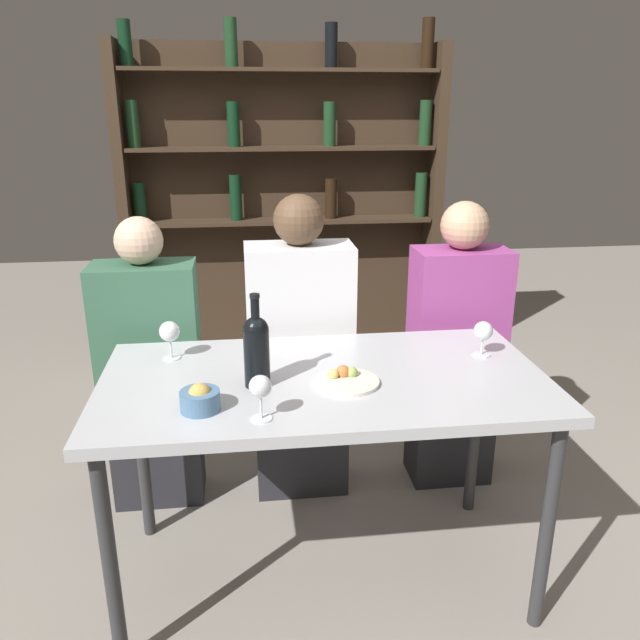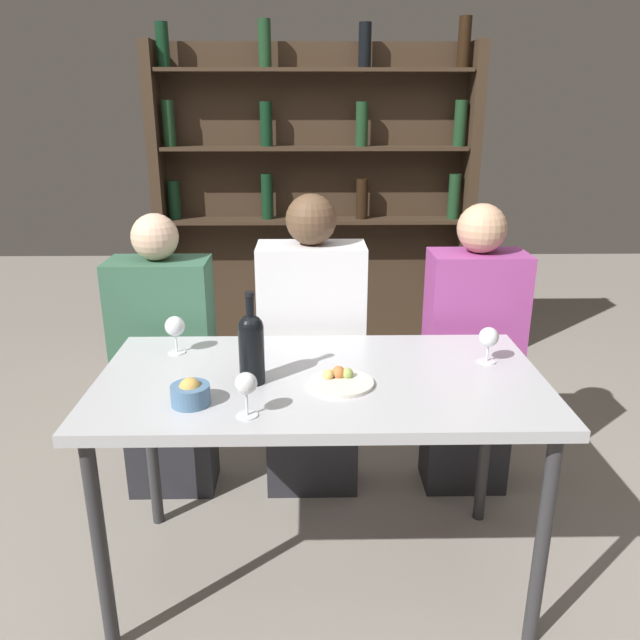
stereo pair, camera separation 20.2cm
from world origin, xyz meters
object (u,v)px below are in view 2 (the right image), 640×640
(snack_bowl, at_px, (190,393))
(wine_glass_0, at_px, (489,338))
(wine_glass_2, at_px, (246,385))
(seated_person_right, at_px, (471,361))
(wine_glass_1, at_px, (175,327))
(wine_bottle, at_px, (251,345))
(seated_person_center, at_px, (312,359))
(food_plate_0, at_px, (341,381))
(seated_person_left, at_px, (166,368))

(snack_bowl, bearing_deg, wine_glass_0, 17.49)
(wine_glass_2, height_order, seated_person_right, seated_person_right)
(wine_glass_1, height_order, seated_person_right, seated_person_right)
(wine_bottle, xyz_separation_m, wine_glass_0, (0.77, 0.15, -0.04))
(snack_bowl, relative_size, seated_person_center, 0.09)
(wine_bottle, distance_m, snack_bowl, 0.24)
(wine_bottle, height_order, seated_person_center, seated_person_center)
(wine_glass_0, bearing_deg, seated_person_right, 80.71)
(wine_glass_0, bearing_deg, wine_bottle, -169.18)
(food_plate_0, bearing_deg, seated_person_right, 47.28)
(snack_bowl, bearing_deg, seated_person_right, 36.64)
(food_plate_0, height_order, seated_person_left, seated_person_left)
(wine_glass_1, xyz_separation_m, seated_person_left, (-0.13, 0.35, -0.30))
(wine_glass_0, distance_m, seated_person_center, 0.78)
(seated_person_left, relative_size, seated_person_center, 0.94)
(wine_glass_1, bearing_deg, snack_bowl, -73.25)
(wine_glass_2, xyz_separation_m, seated_person_right, (0.84, 0.82, -0.28))
(wine_bottle, bearing_deg, seated_person_left, 124.47)
(wine_bottle, height_order, seated_person_left, seated_person_left)
(wine_bottle, relative_size, wine_glass_2, 2.25)
(wine_glass_2, relative_size, seated_person_center, 0.10)
(wine_glass_0, xyz_separation_m, seated_person_center, (-0.58, 0.45, -0.26))
(wine_glass_0, relative_size, wine_glass_1, 0.92)
(wine_bottle, bearing_deg, snack_bowl, -138.19)
(wine_glass_1, relative_size, seated_person_left, 0.11)
(wine_bottle, relative_size, snack_bowl, 2.59)
(snack_bowl, xyz_separation_m, seated_person_center, (0.35, 0.75, -0.21))
(seated_person_right, bearing_deg, wine_bottle, -144.46)
(wine_bottle, distance_m, food_plate_0, 0.29)
(snack_bowl, height_order, seated_person_center, seated_person_center)
(food_plate_0, bearing_deg, seated_person_left, 137.91)
(seated_person_center, bearing_deg, snack_bowl, -115.03)
(wine_glass_0, bearing_deg, seated_person_center, 142.01)
(wine_glass_0, relative_size, seated_person_left, 0.10)
(wine_glass_1, relative_size, seated_person_right, 0.11)
(wine_glass_0, distance_m, food_plate_0, 0.53)
(wine_glass_0, relative_size, seated_person_center, 0.10)
(wine_bottle, xyz_separation_m, food_plate_0, (0.27, -0.02, -0.11))
(wine_bottle, relative_size, seated_person_right, 0.24)
(wine_glass_0, distance_m, snack_bowl, 0.98)
(wine_bottle, relative_size, wine_glass_0, 2.38)
(wine_glass_1, xyz_separation_m, snack_bowl, (0.12, -0.39, -0.06))
(seated_person_right, bearing_deg, wine_glass_1, -162.58)
(wine_glass_2, xyz_separation_m, food_plate_0, (0.27, 0.21, -0.08))
(wine_glass_0, distance_m, seated_person_left, 1.30)
(wine_bottle, bearing_deg, wine_glass_1, 138.72)
(wine_glass_1, distance_m, food_plate_0, 0.62)
(wine_bottle, height_order, food_plate_0, wine_bottle)
(wine_glass_0, bearing_deg, wine_glass_2, -154.24)
(wine_glass_1, xyz_separation_m, seated_person_center, (0.47, 0.35, -0.27))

